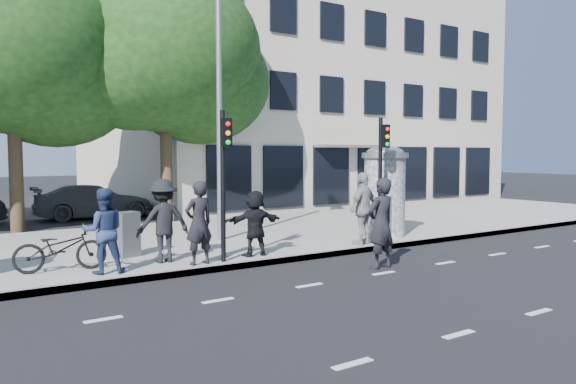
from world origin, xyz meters
TOP-DOWN VIEW (x-y plane):
  - ground at (0.00, 0.00)m, footprint 120.00×120.00m
  - sidewalk at (0.00, 7.50)m, footprint 40.00×8.00m
  - curb at (0.00, 3.55)m, footprint 40.00×0.10m
  - lane_dash_near at (0.00, -2.20)m, footprint 32.00×0.12m
  - lane_dash_far at (0.00, 1.40)m, footprint 32.00×0.12m
  - ad_column_right at (5.20, 4.70)m, footprint 1.36×1.36m
  - traffic_pole_near at (-0.60, 3.79)m, footprint 0.22×0.31m
  - traffic_pole_far at (4.20, 3.79)m, footprint 0.22×0.31m
  - street_lamp at (0.80, 6.63)m, footprint 0.25×0.93m
  - tree_near_left at (-3.50, 12.70)m, footprint 6.80×6.80m
  - tree_center at (1.50, 12.30)m, footprint 7.00×7.00m
  - building at (12.00, 19.99)m, footprint 20.30×15.85m
  - ped_b at (-1.20, 3.86)m, footprint 0.72×0.52m
  - ped_c at (-3.19, 4.11)m, footprint 0.97×0.83m
  - ped_d at (-1.74, 4.56)m, footprint 1.22×0.73m
  - ped_e at (3.60, 3.85)m, footprint 1.26×0.92m
  - ped_f at (0.35, 4.05)m, footprint 1.50×0.65m
  - man_road at (2.32, 1.83)m, footprint 0.78×0.55m
  - bicycle at (-3.88, 4.81)m, footprint 0.89×1.90m
  - cabinet_left at (-2.20, 5.66)m, footprint 0.59×0.50m
  - cabinet_right at (4.82, 4.31)m, footprint 0.65×0.55m
  - car_right at (-0.29, 15.44)m, footprint 2.25×4.72m

SIDE VIEW (x-z plane):
  - ground at x=0.00m, z-range 0.00..0.00m
  - lane_dash_near at x=0.00m, z-range 0.00..0.01m
  - lane_dash_far at x=0.00m, z-range 0.00..0.01m
  - sidewalk at x=0.00m, z-range 0.00..0.15m
  - curb at x=0.00m, z-range -0.01..0.15m
  - bicycle at x=-3.88m, z-range 0.15..1.11m
  - car_right at x=-0.29m, z-range 0.00..1.33m
  - cabinet_left at x=-2.20m, z-range 0.15..1.21m
  - cabinet_right at x=4.82m, z-range 0.15..1.30m
  - ped_f at x=0.35m, z-range 0.15..1.72m
  - ped_c at x=-3.19m, z-range 0.15..1.89m
  - man_road at x=2.32m, z-range 0.00..2.04m
  - ped_b at x=-1.20m, z-range 0.15..1.99m
  - ped_d at x=-1.74m, z-range 0.15..2.01m
  - ped_e at x=3.60m, z-range 0.15..2.08m
  - ad_column_right at x=5.20m, z-range 0.21..2.86m
  - traffic_pole_near at x=-0.60m, z-range 0.53..3.93m
  - traffic_pole_far at x=4.20m, z-range 0.53..3.93m
  - street_lamp at x=0.80m, z-range 0.79..8.79m
  - building at x=12.00m, z-range -0.01..11.99m
  - tree_near_left at x=-3.50m, z-range 1.58..10.55m
  - tree_center at x=1.50m, z-range 1.66..10.96m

